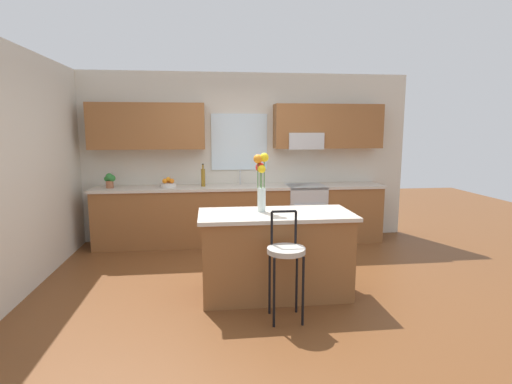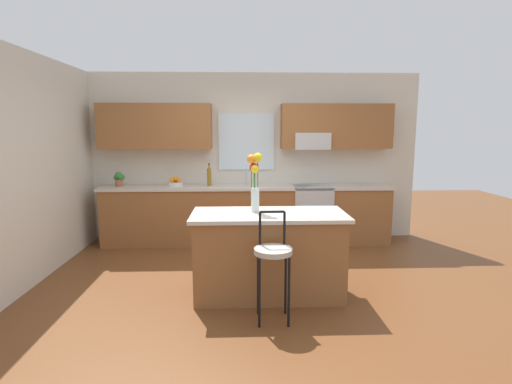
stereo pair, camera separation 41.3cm
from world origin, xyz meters
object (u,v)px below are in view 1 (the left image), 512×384
object	(u,v)px
flower_vase	(261,177)
oven_range	(305,213)
fruit_bowl_oranges	(168,184)
bar_stool_near	(286,255)
kitchen_island	(276,254)
bottle_olive_oil	(203,177)
potted_plant_small	(110,180)

from	to	relation	value
flower_vase	oven_range	bearing A→B (deg)	63.85
flower_vase	fruit_bowl_oranges	bearing A→B (deg)	120.50
fruit_bowl_oranges	oven_range	bearing A→B (deg)	-0.80
flower_vase	bar_stool_near	bearing A→B (deg)	-77.51
kitchen_island	oven_range	bearing A→B (deg)	68.25
kitchen_island	fruit_bowl_oranges	xyz separation A→B (m)	(-1.33, 2.09, 0.51)
fruit_bowl_oranges	bottle_olive_oil	size ratio (longest dim) A/B	0.67
kitchen_island	potted_plant_small	world-z (taller)	potted_plant_small
flower_vase	fruit_bowl_oranges	size ratio (longest dim) A/B	2.66
bar_stool_near	potted_plant_small	xyz separation A→B (m)	(-2.20, 2.68, 0.41)
flower_vase	kitchen_island	bearing A→B (deg)	-29.20
bar_stool_near	flower_vase	distance (m)	0.96
oven_range	kitchen_island	xyz separation A→B (m)	(-0.82, -2.06, 0.00)
oven_range	fruit_bowl_oranges	world-z (taller)	fruit_bowl_oranges
bar_stool_near	flower_vase	bearing A→B (deg)	102.49
kitchen_island	bottle_olive_oil	distance (m)	2.32
fruit_bowl_oranges	bottle_olive_oil	distance (m)	0.54
bottle_olive_oil	fruit_bowl_oranges	bearing A→B (deg)	179.43
oven_range	potted_plant_small	world-z (taller)	potted_plant_small
flower_vase	bottle_olive_oil	xyz separation A→B (m)	(-0.65, 2.01, -0.23)
bottle_olive_oil	potted_plant_small	bearing A→B (deg)	-179.95
bottle_olive_oil	kitchen_island	bearing A→B (deg)	-69.08
oven_range	potted_plant_small	size ratio (longest dim) A/B	4.05
oven_range	bar_stool_near	bearing A→B (deg)	-107.24
bottle_olive_oil	potted_plant_small	xyz separation A→B (m)	(-1.41, -0.00, -0.02)
fruit_bowl_oranges	potted_plant_small	world-z (taller)	potted_plant_small
fruit_bowl_oranges	bottle_olive_oil	world-z (taller)	bottle_olive_oil
kitchen_island	flower_vase	bearing A→B (deg)	150.80
potted_plant_small	bar_stool_near	bearing A→B (deg)	-50.54
kitchen_island	fruit_bowl_oranges	bearing A→B (deg)	122.48
oven_range	potted_plant_small	distance (m)	3.08
kitchen_island	potted_plant_small	bearing A→B (deg)	136.55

